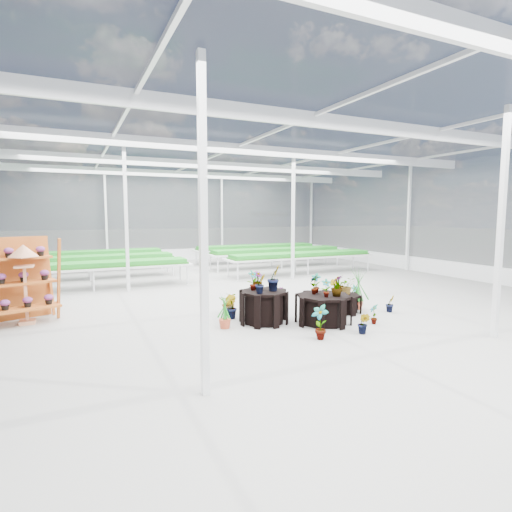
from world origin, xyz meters
name	(u,v)px	position (x,y,z in m)	size (l,w,h in m)	color
ground_plane	(270,309)	(0.00, 0.00, 0.00)	(24.00, 24.00, 0.00)	gray
greenhouse_shell	(270,222)	(0.00, 0.00, 2.25)	(18.00, 24.00, 4.50)	white
steel_frame	(270,222)	(0.00, 0.00, 2.25)	(18.00, 24.00, 4.50)	silver
nursery_benches	(192,263)	(0.00, 7.20, 0.42)	(16.00, 7.00, 0.84)	silver
plinth_tall	(264,307)	(-0.70, -1.10, 0.37)	(1.08, 1.08, 0.74)	black
plinth_mid	(323,309)	(0.50, -1.70, 0.32)	(1.23, 1.23, 0.65)	black
plinth_low	(340,303)	(1.50, -1.00, 0.22)	(1.00, 1.00, 0.45)	black
shelf_rack	(12,281)	(-5.81, 1.17, 0.97)	(1.82, 0.97, 1.93)	#A04C19
bird_table	(25,284)	(-5.55, 1.05, 0.90)	(0.43, 0.43, 1.79)	tan
nursery_plants	(303,296)	(0.40, -0.96, 0.51)	(4.62, 3.23, 1.32)	#1A741F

